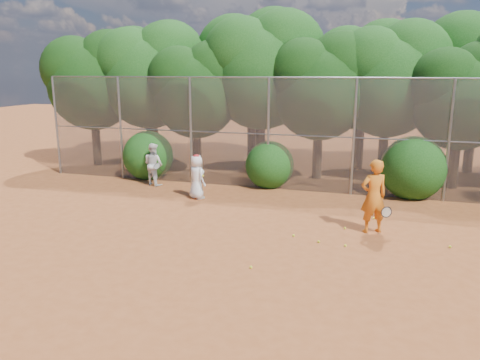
% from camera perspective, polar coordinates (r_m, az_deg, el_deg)
% --- Properties ---
extents(ground, '(80.00, 80.00, 0.00)m').
position_cam_1_polar(ground, '(11.50, 1.17, -8.43)').
color(ground, '#984B22').
rests_on(ground, ground).
extents(fence_back, '(20.05, 0.09, 4.03)m').
position_cam_1_polar(fence_back, '(16.71, 6.41, 5.62)').
color(fence_back, gray).
rests_on(fence_back, ground).
extents(tree_0, '(4.38, 3.81, 6.00)m').
position_cam_1_polar(tree_0, '(22.09, -17.43, 11.85)').
color(tree_0, black).
rests_on(tree_0, ground).
extents(tree_1, '(4.64, 4.03, 6.35)m').
position_cam_1_polar(tree_1, '(21.24, -10.95, 12.80)').
color(tree_1, black).
rests_on(tree_1, ground).
extents(tree_2, '(3.99, 3.47, 5.47)m').
position_cam_1_polar(tree_2, '(19.56, -5.25, 11.26)').
color(tree_2, black).
rests_on(tree_2, ground).
extents(tree_3, '(4.89, 4.26, 6.70)m').
position_cam_1_polar(tree_3, '(19.73, 2.81, 13.67)').
color(tree_3, black).
rests_on(tree_3, ground).
extents(tree_4, '(4.19, 3.64, 5.73)m').
position_cam_1_polar(tree_4, '(18.68, 9.91, 11.56)').
color(tree_4, black).
rests_on(tree_4, ground).
extents(tree_5, '(4.51, 3.92, 6.17)m').
position_cam_1_polar(tree_5, '(19.34, 17.79, 12.05)').
color(tree_5, black).
rests_on(tree_5, ground).
extents(tree_6, '(3.86, 3.36, 5.29)m').
position_cam_1_polar(tree_6, '(18.54, 25.51, 9.58)').
color(tree_6, black).
rests_on(tree_6, ground).
extents(tree_9, '(4.83, 4.20, 6.62)m').
position_cam_1_polar(tree_9, '(23.74, -10.53, 13.26)').
color(tree_9, black).
rests_on(tree_9, ground).
extents(tree_10, '(5.15, 4.48, 7.06)m').
position_cam_1_polar(tree_10, '(22.12, 1.67, 14.24)').
color(tree_10, black).
rests_on(tree_10, ground).
extents(tree_11, '(4.64, 4.03, 6.35)m').
position_cam_1_polar(tree_11, '(20.95, 14.99, 12.59)').
color(tree_11, black).
rests_on(tree_11, ground).
extents(bush_0, '(2.00, 2.00, 2.00)m').
position_cam_1_polar(bush_0, '(19.10, -11.14, 3.21)').
color(bush_0, '#134210').
rests_on(bush_0, ground).
extents(bush_1, '(1.80, 1.80, 1.80)m').
position_cam_1_polar(bush_1, '(17.37, 3.64, 2.11)').
color(bush_1, '#134210').
rests_on(bush_1, ground).
extents(bush_2, '(2.20, 2.20, 2.20)m').
position_cam_1_polar(bush_2, '(16.93, 20.36, 1.70)').
color(bush_2, '#134210').
rests_on(bush_2, ground).
extents(player_yellow, '(0.92, 0.76, 1.99)m').
position_cam_1_polar(player_yellow, '(12.86, 15.97, -1.93)').
color(player_yellow, orange).
rests_on(player_yellow, ground).
extents(player_teen, '(0.87, 0.80, 1.52)m').
position_cam_1_polar(player_teen, '(15.79, -5.29, 0.41)').
color(player_teen, white).
rests_on(player_teen, ground).
extents(player_white, '(0.95, 0.87, 1.60)m').
position_cam_1_polar(player_white, '(17.87, -10.51, 1.91)').
color(player_white, white).
rests_on(player_white, ground).
extents(ball_0, '(0.07, 0.07, 0.07)m').
position_cam_1_polar(ball_0, '(12.05, 9.57, -7.42)').
color(ball_0, yellow).
rests_on(ball_0, ground).
extents(ball_1, '(0.07, 0.07, 0.07)m').
position_cam_1_polar(ball_1, '(13.18, 12.66, -5.74)').
color(ball_1, yellow).
rests_on(ball_1, ground).
extents(ball_2, '(0.07, 0.07, 0.07)m').
position_cam_1_polar(ball_2, '(10.43, 1.34, -10.59)').
color(ball_2, yellow).
rests_on(ball_2, ground).
extents(ball_3, '(0.07, 0.07, 0.07)m').
position_cam_1_polar(ball_3, '(12.66, 24.23, -7.42)').
color(ball_3, yellow).
rests_on(ball_3, ground).
extents(ball_4, '(0.07, 0.07, 0.07)m').
position_cam_1_polar(ball_4, '(12.38, 6.54, -6.74)').
color(ball_4, yellow).
rests_on(ball_4, ground).
extents(ball_5, '(0.07, 0.07, 0.07)m').
position_cam_1_polar(ball_5, '(14.23, 15.99, -4.50)').
color(ball_5, yellow).
rests_on(ball_5, ground).
extents(ball_6, '(0.07, 0.07, 0.07)m').
position_cam_1_polar(ball_6, '(11.92, 12.72, -7.79)').
color(ball_6, yellow).
rests_on(ball_6, ground).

